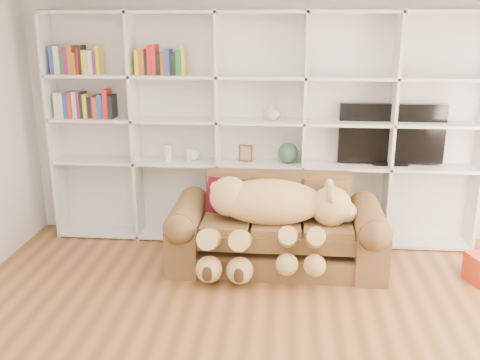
# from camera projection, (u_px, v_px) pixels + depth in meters

# --- Properties ---
(wall_back) EXTENTS (5.00, 0.02, 2.70)m
(wall_back) POSITION_uv_depth(u_px,v_px,m) (262.00, 113.00, 5.64)
(wall_back) COLOR white
(wall_back) RESTS_ON floor
(bookshelf) EXTENTS (4.43, 0.35, 2.40)m
(bookshelf) POSITION_uv_depth(u_px,v_px,m) (238.00, 119.00, 5.55)
(bookshelf) COLOR white
(bookshelf) RESTS_ON floor
(sofa) EXTENTS (2.02, 0.87, 0.85)m
(sofa) POSITION_uv_depth(u_px,v_px,m) (276.00, 233.00, 5.17)
(sofa) COLOR brown
(sofa) RESTS_ON floor
(teddy_bear) EXTENTS (1.46, 0.81, 0.84)m
(teddy_bear) POSITION_uv_depth(u_px,v_px,m) (270.00, 213.00, 4.94)
(teddy_bear) COLOR #DBBC6D
(teddy_bear) RESTS_ON sofa
(throw_pillow) EXTENTS (0.42, 0.30, 0.40)m
(throw_pillow) POSITION_uv_depth(u_px,v_px,m) (226.00, 197.00, 5.26)
(throw_pillow) COLOR #570F1A
(throw_pillow) RESTS_ON sofa
(tv) EXTENTS (1.06, 0.18, 0.63)m
(tv) POSITION_uv_depth(u_px,v_px,m) (391.00, 135.00, 5.44)
(tv) COLOR black
(tv) RESTS_ON bookshelf
(picture_frame) EXTENTS (0.14, 0.05, 0.18)m
(picture_frame) POSITION_uv_depth(u_px,v_px,m) (246.00, 153.00, 5.58)
(picture_frame) COLOR #54341C
(picture_frame) RESTS_ON bookshelf
(green_vase) EXTENTS (0.21, 0.21, 0.21)m
(green_vase) POSITION_uv_depth(u_px,v_px,m) (288.00, 153.00, 5.54)
(green_vase) COLOR #2C563C
(green_vase) RESTS_ON bookshelf
(figurine_tall) EXTENTS (0.10, 0.10, 0.17)m
(figurine_tall) POSITION_uv_depth(u_px,v_px,m) (168.00, 152.00, 5.66)
(figurine_tall) COLOR silver
(figurine_tall) RESTS_ON bookshelf
(figurine_short) EXTENTS (0.08, 0.08, 0.13)m
(figurine_short) POSITION_uv_depth(u_px,v_px,m) (189.00, 155.00, 5.64)
(figurine_short) COLOR silver
(figurine_short) RESTS_ON bookshelf
(snow_globe) EXTENTS (0.12, 0.12, 0.12)m
(snow_globe) POSITION_uv_depth(u_px,v_px,m) (193.00, 155.00, 5.64)
(snow_globe) COLOR white
(snow_globe) RESTS_ON bookshelf
(shelf_vase) EXTENTS (0.18, 0.18, 0.18)m
(shelf_vase) POSITION_uv_depth(u_px,v_px,m) (271.00, 111.00, 5.43)
(shelf_vase) COLOR beige
(shelf_vase) RESTS_ON bookshelf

